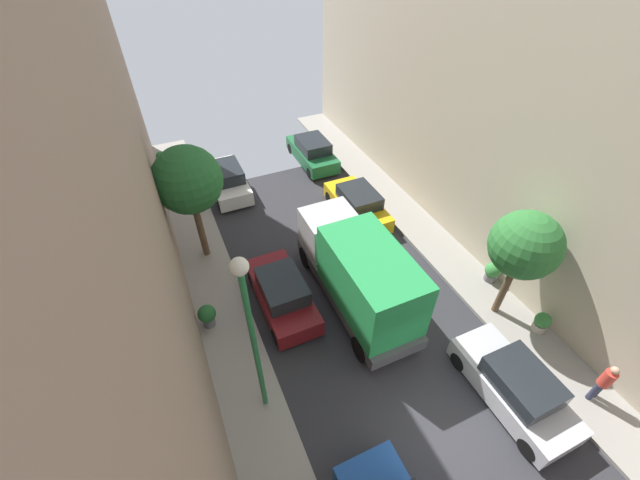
{
  "coord_description": "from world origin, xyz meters",
  "views": [
    {
      "loc": [
        -5.41,
        -3.17,
        12.42
      ],
      "look_at": [
        0.01,
        8.98,
        0.5
      ],
      "focal_mm": 22.04,
      "sensor_mm": 36.0,
      "label": 1
    }
  ],
  "objects_px": {
    "street_tree_1": "(525,245)",
    "potted_plant_2": "(207,315)",
    "parked_car_right_1": "(358,204)",
    "parked_car_left_3": "(282,293)",
    "pedestrian": "(604,382)",
    "potted_plant_4": "(492,271)",
    "delivery_truck": "(359,272)",
    "parked_car_left_4": "(227,180)",
    "parked_car_right_2": "(312,152)",
    "potted_plant_0": "(162,157)",
    "parked_car_right_0": "(515,387)",
    "lamp_post": "(250,324)",
    "street_tree_2": "(188,181)",
    "potted_plant_3": "(542,322)"
  },
  "relations": [
    {
      "from": "street_tree_1",
      "to": "potted_plant_2",
      "type": "height_order",
      "value": "street_tree_1"
    },
    {
      "from": "street_tree_1",
      "to": "parked_car_right_1",
      "type": "bearing_deg",
      "value": 105.05
    },
    {
      "from": "parked_car_left_3",
      "to": "pedestrian",
      "type": "distance_m",
      "value": 10.96
    },
    {
      "from": "parked_car_right_1",
      "to": "potted_plant_4",
      "type": "distance_m",
      "value": 6.93
    },
    {
      "from": "delivery_truck",
      "to": "pedestrian",
      "type": "distance_m",
      "value": 8.38
    },
    {
      "from": "parked_car_left_4",
      "to": "parked_car_right_2",
      "type": "bearing_deg",
      "value": 9.37
    },
    {
      "from": "parked_car_left_4",
      "to": "parked_car_right_1",
      "type": "height_order",
      "value": "same"
    },
    {
      "from": "potted_plant_4",
      "to": "parked_car_right_1",
      "type": "bearing_deg",
      "value": 115.38
    },
    {
      "from": "potted_plant_0",
      "to": "parked_car_right_0",
      "type": "bearing_deg",
      "value": -66.85
    },
    {
      "from": "parked_car_left_4",
      "to": "delivery_truck",
      "type": "distance_m",
      "value": 10.24
    },
    {
      "from": "parked_car_right_1",
      "to": "potted_plant_4",
      "type": "relative_size",
      "value": 4.77
    },
    {
      "from": "parked_car_left_3",
      "to": "lamp_post",
      "type": "distance_m",
      "value": 5.42
    },
    {
      "from": "pedestrian",
      "to": "street_tree_2",
      "type": "distance_m",
      "value": 15.7
    },
    {
      "from": "parked_car_left_3",
      "to": "potted_plant_3",
      "type": "xyz_separation_m",
      "value": [
        8.24,
        -5.07,
        -0.12
      ]
    },
    {
      "from": "parked_car_left_4",
      "to": "parked_car_right_1",
      "type": "bearing_deg",
      "value": -41.78
    },
    {
      "from": "street_tree_1",
      "to": "potted_plant_3",
      "type": "relative_size",
      "value": 5.35
    },
    {
      "from": "parked_car_right_1",
      "to": "potted_plant_2",
      "type": "bearing_deg",
      "value": -155.61
    },
    {
      "from": "street_tree_1",
      "to": "potted_plant_0",
      "type": "distance_m",
      "value": 19.75
    },
    {
      "from": "street_tree_2",
      "to": "potted_plant_2",
      "type": "xyz_separation_m",
      "value": [
        -0.72,
        -3.91,
        -3.34
      ]
    },
    {
      "from": "parked_car_left_3",
      "to": "parked_car_right_2",
      "type": "xyz_separation_m",
      "value": [
        5.4,
        9.63,
        0.0
      ]
    },
    {
      "from": "parked_car_right_1",
      "to": "pedestrian",
      "type": "xyz_separation_m",
      "value": [
        2.39,
        -11.61,
        0.35
      ]
    },
    {
      "from": "parked_car_left_4",
      "to": "potted_plant_3",
      "type": "distance_m",
      "value": 16.08
    },
    {
      "from": "street_tree_2",
      "to": "parked_car_right_1",
      "type": "bearing_deg",
      "value": -1.18
    },
    {
      "from": "parked_car_right_0",
      "to": "potted_plant_0",
      "type": "xyz_separation_m",
      "value": [
        -8.32,
        19.45,
        -0.1
      ]
    },
    {
      "from": "lamp_post",
      "to": "parked_car_right_0",
      "type": "bearing_deg",
      "value": -22.37
    },
    {
      "from": "potted_plant_2",
      "to": "potted_plant_4",
      "type": "xyz_separation_m",
      "value": [
        11.25,
        -2.51,
        -0.07
      ]
    },
    {
      "from": "pedestrian",
      "to": "potted_plant_3",
      "type": "height_order",
      "value": "pedestrian"
    },
    {
      "from": "parked_car_right_1",
      "to": "potted_plant_0",
      "type": "distance_m",
      "value": 12.21
    },
    {
      "from": "delivery_truck",
      "to": "parked_car_right_1",
      "type": "bearing_deg",
      "value": 61.59
    },
    {
      "from": "lamp_post",
      "to": "potted_plant_4",
      "type": "bearing_deg",
      "value": 6.89
    },
    {
      "from": "parked_car_left_3",
      "to": "potted_plant_0",
      "type": "height_order",
      "value": "parked_car_left_3"
    },
    {
      "from": "parked_car_right_1",
      "to": "parked_car_right_2",
      "type": "distance_m",
      "value": 5.72
    },
    {
      "from": "street_tree_2",
      "to": "street_tree_1",
      "type": "bearing_deg",
      "value": -38.93
    },
    {
      "from": "street_tree_1",
      "to": "parked_car_left_3",
      "type": "bearing_deg",
      "value": 153.59
    },
    {
      "from": "delivery_truck",
      "to": "street_tree_2",
      "type": "xyz_separation_m",
      "value": [
        -4.87,
        5.15,
        2.25
      ]
    },
    {
      "from": "street_tree_2",
      "to": "potted_plant_2",
      "type": "height_order",
      "value": "street_tree_2"
    },
    {
      "from": "pedestrian",
      "to": "potted_plant_0",
      "type": "distance_m",
      "value": 23.18
    },
    {
      "from": "parked_car_left_4",
      "to": "lamp_post",
      "type": "relative_size",
      "value": 0.65
    },
    {
      "from": "parked_car_left_3",
      "to": "parked_car_left_4",
      "type": "bearing_deg",
      "value": 90.0
    },
    {
      "from": "street_tree_1",
      "to": "lamp_post",
      "type": "bearing_deg",
      "value": 179.38
    },
    {
      "from": "street_tree_1",
      "to": "potted_plant_4",
      "type": "bearing_deg",
      "value": 55.41
    },
    {
      "from": "lamp_post",
      "to": "parked_car_left_3",
      "type": "bearing_deg",
      "value": 62.15
    },
    {
      "from": "street_tree_2",
      "to": "potted_plant_0",
      "type": "relative_size",
      "value": 6.39
    },
    {
      "from": "parked_car_right_0",
      "to": "potted_plant_2",
      "type": "height_order",
      "value": "parked_car_right_0"
    },
    {
      "from": "parked_car_right_0",
      "to": "pedestrian",
      "type": "bearing_deg",
      "value": -24.83
    },
    {
      "from": "parked_car_right_0",
      "to": "potted_plant_3",
      "type": "distance_m",
      "value": 3.22
    },
    {
      "from": "pedestrian",
      "to": "street_tree_1",
      "type": "bearing_deg",
      "value": 94.88
    },
    {
      "from": "lamp_post",
      "to": "potted_plant_3",
      "type": "bearing_deg",
      "value": -8.3
    },
    {
      "from": "parked_car_right_2",
      "to": "delivery_truck",
      "type": "distance_m",
      "value": 11.1
    },
    {
      "from": "parked_car_left_3",
      "to": "potted_plant_2",
      "type": "relative_size",
      "value": 4.34
    }
  ]
}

